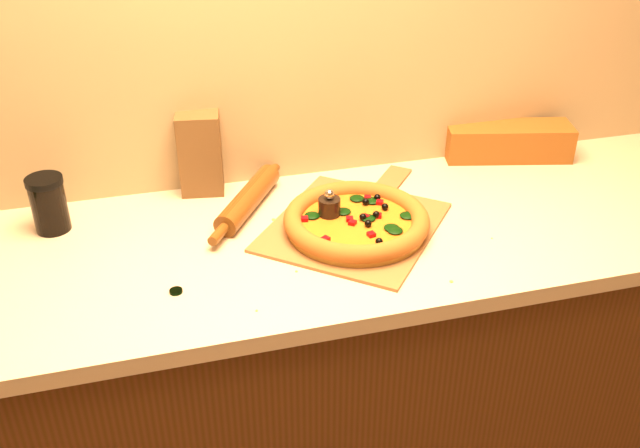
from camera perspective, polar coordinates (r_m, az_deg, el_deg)
The scene contains 10 objects.
cabinet at distance 2.00m, azimuth -1.54°, elevation -12.59°, with size 2.80×0.65×0.86m, color #472A0F.
countertop at distance 1.72m, azimuth -1.75°, elevation -1.65°, with size 2.84×0.68×0.04m, color #BDAB94.
pizza_peel at distance 1.76m, azimuth 2.91°, elevation 0.05°, with size 0.56×0.57×0.01m.
pizza at distance 1.72m, azimuth 2.92°, elevation 0.23°, with size 0.35×0.35×0.05m.
bottle_cap at distance 1.56m, azimuth -11.45°, elevation -5.28°, with size 0.03×0.03×0.01m, color black.
pepper_grinder at distance 1.73m, azimuth 0.75°, elevation 1.01°, with size 0.05×0.05×0.10m.
rolling_pin at distance 1.82m, azimuth -5.76°, elevation 2.00°, with size 0.25×0.37×0.06m.
bread_bag at distance 2.16m, azimuth 14.80°, elevation 6.42°, with size 0.36×0.12×0.10m, color brown.
paper_bag at distance 1.90m, azimuth -9.56°, elevation 5.62°, with size 0.11×0.09×0.22m, color brown.
dark_jar at distance 1.83m, azimuth -20.88°, elevation 1.52°, with size 0.09×0.09×0.14m.
Camera 1 is at (-0.33, 0.01, 1.80)m, focal length 40.00 mm.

